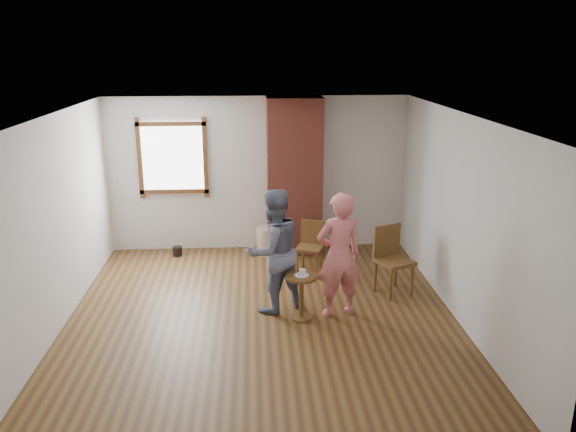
% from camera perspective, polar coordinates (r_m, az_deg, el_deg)
% --- Properties ---
extents(ground, '(5.50, 5.50, 0.00)m').
position_cam_1_polar(ground, '(7.34, -2.63, -10.52)').
color(ground, brown).
rests_on(ground, ground).
extents(room_shell, '(5.04, 5.52, 2.62)m').
position_cam_1_polar(room_shell, '(7.29, -3.36, 4.44)').
color(room_shell, silver).
rests_on(room_shell, ground).
extents(brick_chimney, '(0.90, 0.50, 2.60)m').
position_cam_1_polar(brick_chimney, '(9.28, 0.66, 3.98)').
color(brick_chimney, '#AD4E3D').
rests_on(brick_chimney, ground).
extents(stoneware_crock, '(0.37, 0.37, 0.47)m').
position_cam_1_polar(stoneware_crock, '(9.46, -2.11, -2.51)').
color(stoneware_crock, tan).
rests_on(stoneware_crock, ground).
extents(dark_pot, '(0.16, 0.16, 0.15)m').
position_cam_1_polar(dark_pot, '(9.59, -11.15, -3.54)').
color(dark_pot, black).
rests_on(dark_pot, ground).
extents(dining_chair_left, '(0.48, 0.48, 0.80)m').
position_cam_1_polar(dining_chair_left, '(8.68, 2.34, -2.82)').
color(dining_chair_left, brown).
rests_on(dining_chair_left, ground).
extents(dining_chair_right, '(0.59, 0.59, 0.96)m').
position_cam_1_polar(dining_chair_right, '(8.06, 10.45, -4.00)').
color(dining_chair_right, brown).
rests_on(dining_chair_right, ground).
extents(side_table, '(0.40, 0.40, 0.60)m').
position_cam_1_polar(side_table, '(7.21, 1.38, -7.49)').
color(side_table, brown).
rests_on(side_table, ground).
extents(cake_plate, '(0.18, 0.18, 0.01)m').
position_cam_1_polar(cake_plate, '(7.13, 1.39, -6.02)').
color(cake_plate, white).
rests_on(cake_plate, side_table).
extents(cake_slice, '(0.08, 0.07, 0.06)m').
position_cam_1_polar(cake_slice, '(7.12, 1.47, -5.76)').
color(cake_slice, white).
rests_on(cake_slice, cake_plate).
extents(man, '(1.01, 0.94, 1.65)m').
position_cam_1_polar(man, '(7.30, -1.49, -3.58)').
color(man, '#161D3C').
rests_on(man, ground).
extents(person_pink, '(0.68, 0.52, 1.65)m').
position_cam_1_polar(person_pink, '(7.18, 5.19, -3.98)').
color(person_pink, '#DD6E70').
rests_on(person_pink, ground).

